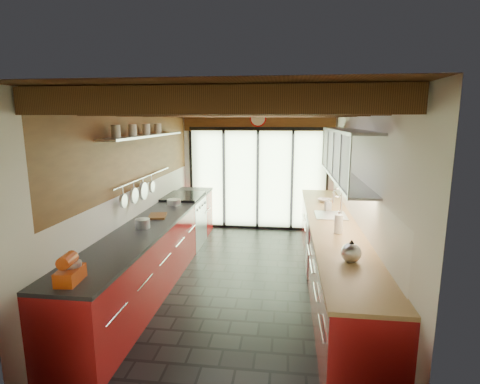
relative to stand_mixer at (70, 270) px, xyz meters
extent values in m
plane|color=black|center=(1.27, 2.24, -1.03)|extent=(5.50, 5.50, 0.00)
plane|color=silver|center=(1.27, 4.99, 0.27)|extent=(3.20, 0.00, 3.20)
plane|color=silver|center=(1.27, -0.51, 0.27)|extent=(3.20, 0.00, 3.20)
plane|color=silver|center=(-0.33, 2.24, 0.27)|extent=(0.00, 5.50, 5.50)
plane|color=silver|center=(2.87, 2.24, 0.27)|extent=(0.00, 5.50, 5.50)
plane|color=#472814|center=(1.27, 2.24, 1.57)|extent=(5.50, 5.50, 0.00)
cube|color=#593316|center=(1.27, -0.01, 1.45)|extent=(3.14, 0.14, 0.22)
cube|color=#593316|center=(1.27, 0.89, 1.45)|extent=(3.14, 0.14, 0.22)
cube|color=#593316|center=(1.27, 1.79, 1.45)|extent=(3.14, 0.14, 0.22)
cube|color=#593316|center=(1.27, 2.69, 1.45)|extent=(3.14, 0.14, 0.22)
cube|color=#593316|center=(1.27, 3.59, 1.45)|extent=(3.14, 0.14, 0.22)
cube|color=#593316|center=(1.27, 4.49, 1.45)|extent=(3.14, 0.14, 0.22)
cube|color=brown|center=(1.27, 4.95, 1.32)|extent=(3.14, 0.06, 0.50)
plane|color=brown|center=(-0.30, 2.44, 0.95)|extent=(0.00, 4.90, 4.90)
plane|color=#C6EAAD|center=(1.27, 4.98, 0.05)|extent=(2.90, 0.00, 2.90)
cube|color=black|center=(-0.18, 4.96, 0.05)|extent=(0.05, 0.04, 2.15)
cube|color=black|center=(2.72, 4.96, 0.05)|extent=(0.05, 0.04, 2.15)
cube|color=black|center=(1.27, 4.93, 0.05)|extent=(0.06, 0.05, 2.15)
cube|color=black|center=(1.27, 4.93, 1.12)|extent=(2.90, 0.05, 0.06)
cylinder|color=#B5100E|center=(1.27, 4.91, 1.32)|extent=(0.34, 0.04, 0.34)
cylinder|color=beige|center=(1.27, 4.89, 1.32)|extent=(0.28, 0.02, 0.28)
cube|color=#A11617|center=(-0.01, 2.24, -0.59)|extent=(0.65, 5.00, 0.88)
cube|color=black|center=(-0.01, 2.24, -0.13)|extent=(0.68, 5.00, 0.04)
cube|color=silver|center=(-0.01, 3.69, -0.59)|extent=(0.66, 0.90, 0.90)
cube|color=black|center=(-0.01, 3.69, -0.10)|extent=(0.65, 0.90, 0.06)
cube|color=#A11617|center=(2.54, 2.24, -0.59)|extent=(0.65, 5.00, 0.88)
cube|color=tan|center=(2.54, 2.24, -0.13)|extent=(0.68, 5.00, 0.04)
cube|color=white|center=(2.21, 2.64, -0.59)|extent=(0.02, 0.60, 0.84)
cube|color=silver|center=(2.54, 2.64, -0.10)|extent=(0.45, 0.52, 0.02)
cylinder|color=silver|center=(2.69, 2.64, 0.07)|extent=(0.02, 0.02, 0.34)
torus|color=silver|center=(2.63, 2.64, 0.24)|extent=(0.14, 0.02, 0.14)
plane|color=silver|center=(2.53, 2.54, 0.82)|extent=(0.00, 3.00, 3.00)
cube|color=#9EA0A5|center=(2.70, 2.54, 0.49)|extent=(0.34, 3.00, 0.03)
cube|color=#9EA0A5|center=(2.70, 2.54, 1.16)|extent=(0.34, 3.00, 0.03)
cylinder|color=silver|center=(-0.27, 2.54, 0.44)|extent=(0.02, 2.20, 0.02)
cube|color=silver|center=(-0.18, 2.44, 1.07)|extent=(0.28, 2.60, 0.03)
cylinder|color=silver|center=(-0.23, 1.64, 0.26)|extent=(0.04, 0.18, 0.18)
cylinder|color=silver|center=(-0.23, 1.99, 0.26)|extent=(0.04, 0.22, 0.22)
cylinder|color=silver|center=(-0.23, 2.34, 0.26)|extent=(0.04, 0.26, 0.26)
cylinder|color=silver|center=(-0.23, 2.69, 0.26)|extent=(0.04, 0.18, 0.18)
cube|color=#C84110|center=(0.00, -0.01, -0.04)|extent=(0.20, 0.31, 0.13)
cylinder|color=#C84110|center=(0.00, -0.03, 0.11)|extent=(0.13, 0.20, 0.12)
cylinder|color=silver|center=(0.00, 0.05, 0.00)|extent=(0.16, 0.16, 0.13)
cylinder|color=silver|center=(0.00, 1.68, -0.04)|extent=(0.20, 0.20, 0.12)
cylinder|color=silver|center=(0.00, 3.08, -0.06)|extent=(0.28, 0.28, 0.09)
cube|color=brown|center=(0.00, 2.26, -0.09)|extent=(0.31, 0.39, 0.03)
sphere|color=silver|center=(2.54, 0.80, 0.00)|extent=(0.25, 0.25, 0.20)
cone|color=black|center=(2.54, 0.80, 0.11)|extent=(0.09, 0.09, 0.06)
cylinder|color=silver|center=(2.54, 0.91, 0.01)|extent=(0.04, 0.08, 0.04)
cylinder|color=white|center=(2.54, 1.77, 0.01)|extent=(0.12, 0.12, 0.24)
cylinder|color=silver|center=(2.54, 1.77, 0.16)|extent=(0.02, 0.02, 0.04)
imported|color=silver|center=(2.54, 3.00, -0.01)|extent=(0.11, 0.11, 0.20)
imported|color=silver|center=(2.54, 3.60, -0.08)|extent=(0.31, 0.31, 0.06)
camera|label=1|loc=(1.87, -2.89, 1.31)|focal=28.00mm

